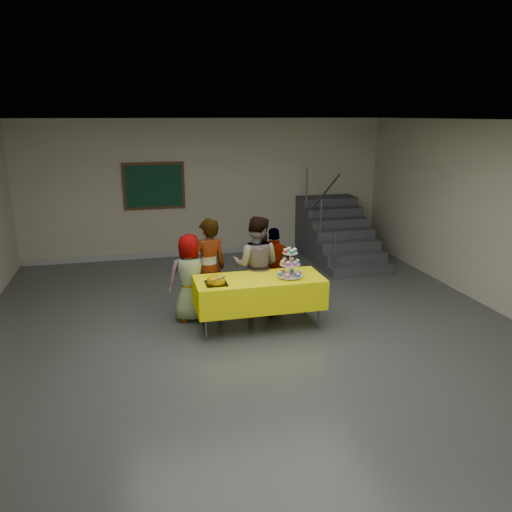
{
  "coord_description": "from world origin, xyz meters",
  "views": [
    {
      "loc": [
        -1.59,
        -5.91,
        3.07
      ],
      "look_at": [
        0.12,
        1.0,
        1.05
      ],
      "focal_mm": 35.0,
      "sensor_mm": 36.0,
      "label": 1
    }
  ],
  "objects_px": {
    "bake_table": "(259,292)",
    "staircase": "(335,235)",
    "cupcake_stand": "(290,266)",
    "schoolchild_a": "(190,278)",
    "schoolchild_b": "(209,269)",
    "noticeboard": "(154,186)",
    "bear_cake": "(216,280)",
    "schoolchild_d": "(275,267)",
    "schoolchild_c": "(256,266)"
  },
  "relations": [
    {
      "from": "bake_table",
      "to": "staircase",
      "type": "xyz_separation_m",
      "value": [
        2.58,
        3.33,
        -0.07
      ]
    },
    {
      "from": "cupcake_stand",
      "to": "staircase",
      "type": "distance_m",
      "value": 4.04
    },
    {
      "from": "schoolchild_a",
      "to": "schoolchild_b",
      "type": "relative_size",
      "value": 0.86
    },
    {
      "from": "cupcake_stand",
      "to": "noticeboard",
      "type": "distance_m",
      "value": 4.62
    },
    {
      "from": "bear_cake",
      "to": "schoolchild_a",
      "type": "height_order",
      "value": "schoolchild_a"
    },
    {
      "from": "bear_cake",
      "to": "schoolchild_d",
      "type": "bearing_deg",
      "value": 38.82
    },
    {
      "from": "schoolchild_a",
      "to": "noticeboard",
      "type": "distance_m",
      "value": 3.75
    },
    {
      "from": "cupcake_stand",
      "to": "schoolchild_c",
      "type": "xyz_separation_m",
      "value": [
        -0.35,
        0.63,
        -0.16
      ]
    },
    {
      "from": "bear_cake",
      "to": "noticeboard",
      "type": "bearing_deg",
      "value": 98.18
    },
    {
      "from": "schoolchild_d",
      "to": "staircase",
      "type": "bearing_deg",
      "value": -124.14
    },
    {
      "from": "bear_cake",
      "to": "schoolchild_a",
      "type": "xyz_separation_m",
      "value": [
        -0.3,
        0.65,
        -0.15
      ]
    },
    {
      "from": "schoolchild_b",
      "to": "staircase",
      "type": "xyz_separation_m",
      "value": [
        3.24,
        2.78,
        -0.3
      ]
    },
    {
      "from": "staircase",
      "to": "noticeboard",
      "type": "bearing_deg",
      "value": 167.75
    },
    {
      "from": "cupcake_stand",
      "to": "schoolchild_a",
      "type": "relative_size",
      "value": 0.33
    },
    {
      "from": "bake_table",
      "to": "schoolchild_a",
      "type": "height_order",
      "value": "schoolchild_a"
    },
    {
      "from": "bake_table",
      "to": "schoolchild_c",
      "type": "distance_m",
      "value": 0.62
    },
    {
      "from": "schoolchild_a",
      "to": "schoolchild_c",
      "type": "bearing_deg",
      "value": -175.67
    },
    {
      "from": "schoolchild_b",
      "to": "schoolchild_c",
      "type": "height_order",
      "value": "schoolchild_b"
    },
    {
      "from": "cupcake_stand",
      "to": "schoolchild_d",
      "type": "height_order",
      "value": "schoolchild_d"
    },
    {
      "from": "schoolchild_b",
      "to": "bake_table",
      "type": "bearing_deg",
      "value": 125.71
    },
    {
      "from": "schoolchild_a",
      "to": "bear_cake",
      "type": "bearing_deg",
      "value": 117.7
    },
    {
      "from": "schoolchild_b",
      "to": "schoolchild_c",
      "type": "xyz_separation_m",
      "value": [
        0.76,
        0.01,
        -0.0
      ]
    },
    {
      "from": "schoolchild_a",
      "to": "schoolchild_d",
      "type": "height_order",
      "value": "schoolchild_a"
    },
    {
      "from": "schoolchild_d",
      "to": "schoolchild_b",
      "type": "bearing_deg",
      "value": 17.87
    },
    {
      "from": "schoolchild_a",
      "to": "noticeboard",
      "type": "xyz_separation_m",
      "value": [
        -0.32,
        3.63,
        0.92
      ]
    },
    {
      "from": "bake_table",
      "to": "bear_cake",
      "type": "distance_m",
      "value": 0.72
    },
    {
      "from": "bake_table",
      "to": "schoolchild_d",
      "type": "height_order",
      "value": "schoolchild_d"
    },
    {
      "from": "bear_cake",
      "to": "schoolchild_b",
      "type": "xyz_separation_m",
      "value": [
        -0.01,
        0.66,
        -0.04
      ]
    },
    {
      "from": "bake_table",
      "to": "noticeboard",
      "type": "bearing_deg",
      "value": 106.94
    },
    {
      "from": "noticeboard",
      "to": "cupcake_stand",
      "type": "bearing_deg",
      "value": -68.0
    },
    {
      "from": "cupcake_stand",
      "to": "bear_cake",
      "type": "height_order",
      "value": "cupcake_stand"
    },
    {
      "from": "schoolchild_a",
      "to": "staircase",
      "type": "xyz_separation_m",
      "value": [
        3.53,
        2.79,
        -0.19
      ]
    },
    {
      "from": "staircase",
      "to": "noticeboard",
      "type": "relative_size",
      "value": 1.85
    },
    {
      "from": "bear_cake",
      "to": "schoolchild_a",
      "type": "bearing_deg",
      "value": 114.65
    },
    {
      "from": "schoolchild_a",
      "to": "bake_table",
      "type": "bearing_deg",
      "value": 153.46
    },
    {
      "from": "schoolchild_c",
      "to": "noticeboard",
      "type": "distance_m",
      "value": 3.94
    },
    {
      "from": "bear_cake",
      "to": "staircase",
      "type": "xyz_separation_m",
      "value": [
        3.24,
        3.44,
        -0.34
      ]
    },
    {
      "from": "bake_table",
      "to": "schoolchild_d",
      "type": "relative_size",
      "value": 1.42
    },
    {
      "from": "schoolchild_a",
      "to": "schoolchild_d",
      "type": "xyz_separation_m",
      "value": [
        1.41,
        0.25,
        -0.02
      ]
    },
    {
      "from": "cupcake_stand",
      "to": "staircase",
      "type": "relative_size",
      "value": 0.19
    },
    {
      "from": "noticeboard",
      "to": "bear_cake",
      "type": "bearing_deg",
      "value": -81.82
    },
    {
      "from": "bear_cake",
      "to": "schoolchild_c",
      "type": "height_order",
      "value": "schoolchild_c"
    },
    {
      "from": "bake_table",
      "to": "bear_cake",
      "type": "bearing_deg",
      "value": -170.79
    },
    {
      "from": "schoolchild_a",
      "to": "schoolchild_b",
      "type": "height_order",
      "value": "schoolchild_b"
    },
    {
      "from": "schoolchild_c",
      "to": "staircase",
      "type": "height_order",
      "value": "staircase"
    },
    {
      "from": "schoolchild_a",
      "to": "schoolchild_c",
      "type": "distance_m",
      "value": 1.05
    },
    {
      "from": "bear_cake",
      "to": "cupcake_stand",
      "type": "bearing_deg",
      "value": 1.87
    },
    {
      "from": "schoolchild_a",
      "to": "schoolchild_d",
      "type": "relative_size",
      "value": 1.02
    },
    {
      "from": "cupcake_stand",
      "to": "schoolchild_c",
      "type": "height_order",
      "value": "schoolchild_c"
    },
    {
      "from": "cupcake_stand",
      "to": "schoolchild_a",
      "type": "height_order",
      "value": "schoolchild_a"
    }
  ]
}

